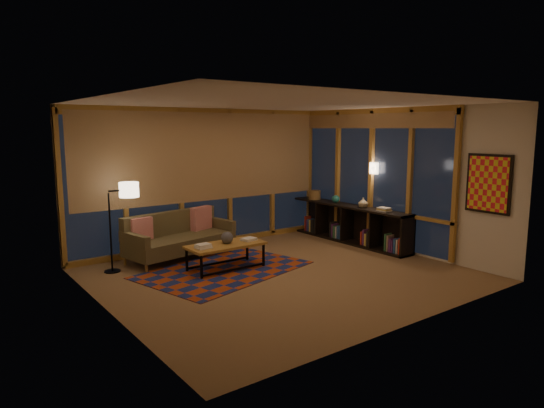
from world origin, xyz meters
TOP-DOWN VIEW (x-y plane):
  - floor at (0.00, 0.00)m, footprint 5.50×5.00m
  - ceiling at (0.00, 0.00)m, footprint 5.50×5.00m
  - walls at (0.00, 0.00)m, footprint 5.51×5.01m
  - window_wall_back at (0.00, 2.43)m, footprint 5.30×0.16m
  - window_wall_right at (2.68, 0.60)m, footprint 0.16×3.70m
  - wall_art at (2.71, -1.85)m, footprint 0.06×0.74m
  - wall_sconce at (2.62, 0.45)m, footprint 0.12×0.18m
  - sofa at (-0.84, 1.88)m, footprint 2.08×1.15m
  - pillow_left at (-1.53, 1.96)m, footprint 0.40×0.17m
  - pillow_right at (-0.25, 2.19)m, footprint 0.48×0.29m
  - area_rug at (-0.61, 0.76)m, footprint 3.00×2.35m
  - coffee_table at (-0.56, 0.79)m, footprint 1.29×0.60m
  - book_stack_a at (-1.00, 0.76)m, footprint 0.26×0.21m
  - book_stack_b at (-0.11, 0.78)m, footprint 0.25×0.22m
  - ceramic_pot at (-0.52, 0.81)m, footprint 0.22×0.22m
  - floor_lamp at (-2.12, 1.77)m, footprint 0.49×0.32m
  - bookshelf at (2.49, 1.00)m, footprint 0.40×3.07m
  - basket at (2.47, 2.00)m, footprint 0.30×0.30m
  - teal_bowl at (2.49, 1.36)m, footprint 0.18×0.18m
  - vase at (2.49, 0.59)m, footprint 0.23×0.23m
  - shelf_book_stack at (2.49, 0.05)m, footprint 0.19×0.26m

SIDE VIEW (x-z plane):
  - floor at x=0.00m, z-range -0.01..0.01m
  - area_rug at x=-0.61m, z-range 0.00..0.01m
  - coffee_table at x=-0.56m, z-range 0.00..0.43m
  - bookshelf at x=2.49m, z-range 0.00..0.77m
  - sofa at x=-0.84m, z-range 0.00..0.81m
  - book_stack_b at x=-0.11m, z-range 0.43..0.48m
  - book_stack_a at x=-1.00m, z-range 0.43..0.50m
  - ceramic_pot at x=-0.52m, z-range 0.43..0.63m
  - pillow_left at x=-1.53m, z-range 0.40..0.79m
  - pillow_right at x=-0.25m, z-range 0.40..0.86m
  - floor_lamp at x=-2.12m, z-range 0.00..1.46m
  - shelf_book_stack at x=2.49m, z-range 0.77..0.84m
  - teal_bowl at x=2.49m, z-range 0.77..0.93m
  - basket at x=2.47m, z-range 0.77..0.96m
  - vase at x=2.49m, z-range 0.77..0.97m
  - walls at x=0.00m, z-range 0.00..2.70m
  - window_wall_back at x=0.00m, z-range 0.05..2.65m
  - window_wall_right at x=2.68m, z-range 0.05..2.65m
  - wall_art at x=2.71m, z-range 0.98..1.92m
  - wall_sconce at x=2.62m, z-range 1.44..1.66m
  - ceiling at x=0.00m, z-range 2.70..2.71m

